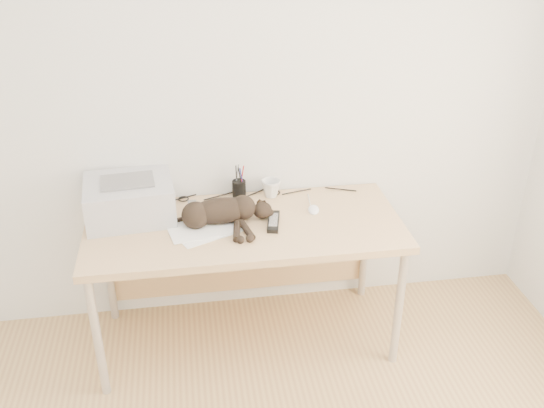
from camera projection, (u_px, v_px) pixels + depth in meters
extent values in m
plane|color=silver|center=(234.00, 95.00, 3.11)|extent=(3.50, 0.00, 3.50)
cube|color=#DCB181|center=(245.00, 227.00, 3.08)|extent=(1.60, 0.70, 0.04)
cylinder|color=silver|center=(97.00, 338.00, 2.89)|extent=(0.04, 0.04, 0.70)
cylinder|color=silver|center=(399.00, 308.00, 3.09)|extent=(0.04, 0.04, 0.70)
cylinder|color=silver|center=(108.00, 267.00, 3.41)|extent=(0.04, 0.04, 0.70)
cylinder|color=silver|center=(365.00, 246.00, 3.61)|extent=(0.04, 0.04, 0.70)
cube|color=#DCB181|center=(239.00, 246.00, 3.51)|extent=(1.48, 0.02, 0.60)
cube|color=#A8A8AD|center=(130.00, 199.00, 3.09)|extent=(0.47, 0.41, 0.20)
cube|color=black|center=(129.00, 198.00, 3.09)|extent=(0.37, 0.05, 0.12)
cube|color=slate|center=(127.00, 181.00, 3.04)|extent=(0.28, 0.21, 0.01)
cube|color=white|center=(206.00, 230.00, 3.01)|extent=(0.37, 0.33, 0.00)
cube|color=white|center=(200.00, 228.00, 3.02)|extent=(0.35, 0.28, 0.00)
ellipsoid|color=black|center=(221.00, 211.00, 3.05)|extent=(0.33, 0.16, 0.13)
sphere|color=black|center=(196.00, 215.00, 3.02)|extent=(0.14, 0.14, 0.14)
ellipsoid|color=black|center=(262.00, 210.00, 3.09)|extent=(0.10, 0.10, 0.09)
cone|color=black|center=(260.00, 201.00, 3.11)|extent=(0.04, 0.05, 0.04)
cone|color=black|center=(264.00, 202.00, 3.11)|extent=(0.04, 0.05, 0.05)
cylinder|color=black|center=(237.00, 230.00, 2.98)|extent=(0.05, 0.19, 0.03)
cylinder|color=black|center=(246.00, 229.00, 2.99)|extent=(0.05, 0.19, 0.03)
cylinder|color=black|center=(169.00, 222.00, 3.05)|extent=(0.21, 0.04, 0.02)
imported|color=white|center=(271.00, 188.00, 3.31)|extent=(0.15, 0.15, 0.10)
cylinder|color=black|center=(239.00, 189.00, 3.29)|extent=(0.07, 0.07, 0.10)
cylinder|color=#990C0C|center=(237.00, 178.00, 3.26)|extent=(0.01, 0.01, 0.14)
cylinder|color=navy|center=(241.00, 177.00, 3.27)|extent=(0.01, 0.01, 0.14)
cylinder|color=black|center=(239.00, 179.00, 3.25)|extent=(0.01, 0.01, 0.14)
cube|color=slate|center=(192.00, 209.00, 3.19)|extent=(0.05, 0.17, 0.02)
cube|color=black|center=(273.00, 222.00, 3.06)|extent=(0.09, 0.21, 0.02)
ellipsoid|color=white|center=(314.00, 208.00, 3.18)|extent=(0.08, 0.11, 0.03)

